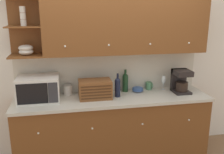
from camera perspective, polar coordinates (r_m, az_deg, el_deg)
name	(u,v)px	position (r m, az deg, el deg)	size (l,w,h in m)	color
ground_plane	(109,146)	(4.05, -0.58, -15.46)	(24.00, 24.00, 0.00)	#896647
wall_back	(109,64)	(3.59, -0.73, 2.92)	(5.01, 0.06, 2.60)	white
counter_unit	(113,128)	(3.57, 0.28, -11.52)	(2.63, 0.63, 0.92)	brown
backsplash_panel	(109,71)	(3.58, -0.62, 1.28)	(2.61, 0.01, 0.57)	beige
upper_cabinets	(124,24)	(3.36, 2.69, 11.94)	(2.61, 0.35, 0.78)	brown
microwave	(39,89)	(3.35, -16.43, -2.58)	(0.52, 0.41, 0.32)	silver
storage_canister	(68,90)	(3.51, -10.05, -2.84)	(0.13, 0.13, 0.15)	silver
bread_box	(95,89)	(3.32, -3.90, -2.78)	(0.43, 0.27, 0.25)	brown
second_wine_bottle	(118,86)	(3.36, 1.28, -2.16)	(0.08, 0.08, 0.32)	black
wine_bottle	(125,82)	(3.58, 3.05, -1.06)	(0.08, 0.08, 0.32)	#19381E
bowl_stack_on_counter	(138,89)	(3.62, 5.90, -2.77)	(0.17, 0.17, 0.07)	#3D5B93
mug	(149,86)	(3.73, 8.43, -1.97)	(0.10, 0.09, 0.11)	#4C845B
wine_glass	(164,80)	(3.73, 11.70, -0.66)	(0.07, 0.07, 0.22)	silver
coffee_maker	(181,81)	(3.68, 15.45, -0.85)	(0.22, 0.25, 0.33)	black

